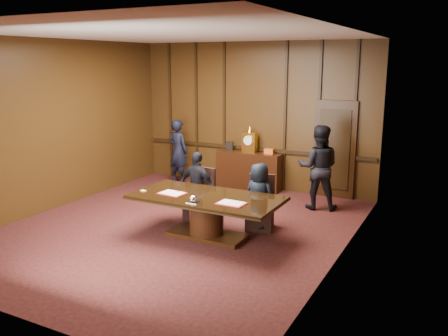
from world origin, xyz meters
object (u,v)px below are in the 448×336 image
(signatory_left, at_px, (198,186))
(signatory_right, at_px, (259,197))
(sideboard, at_px, (249,169))
(witness_left, at_px, (178,151))
(conference_table, at_px, (207,210))
(witness_right, at_px, (318,167))

(signatory_left, bearing_deg, signatory_right, -173.37)
(sideboard, height_order, signatory_left, sideboard)
(witness_left, bearing_deg, conference_table, 142.70)
(sideboard, bearing_deg, witness_right, -22.51)
(conference_table, xyz_separation_m, witness_left, (-2.54, 3.04, 0.30))
(sideboard, bearing_deg, signatory_right, -62.05)
(witness_left, bearing_deg, signatory_left, 142.99)
(signatory_left, bearing_deg, witness_right, -130.25)
(witness_left, bearing_deg, witness_right, -174.48)
(sideboard, bearing_deg, signatory_left, -88.67)
(conference_table, distance_m, signatory_left, 1.04)
(conference_table, height_order, signatory_right, signatory_right)
(sideboard, xyz_separation_m, signatory_right, (1.36, -2.56, 0.14))
(signatory_right, distance_m, witness_left, 3.90)
(conference_table, bearing_deg, signatory_left, 129.09)
(conference_table, distance_m, witness_right, 2.86)
(conference_table, bearing_deg, witness_right, 64.36)
(sideboard, relative_size, signatory_right, 1.28)
(signatory_right, xyz_separation_m, witness_right, (0.58, 1.76, 0.26))
(conference_table, height_order, witness_right, witness_right)
(signatory_left, xyz_separation_m, signatory_right, (1.30, 0.00, -0.04))
(signatory_left, height_order, witness_left, witness_left)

